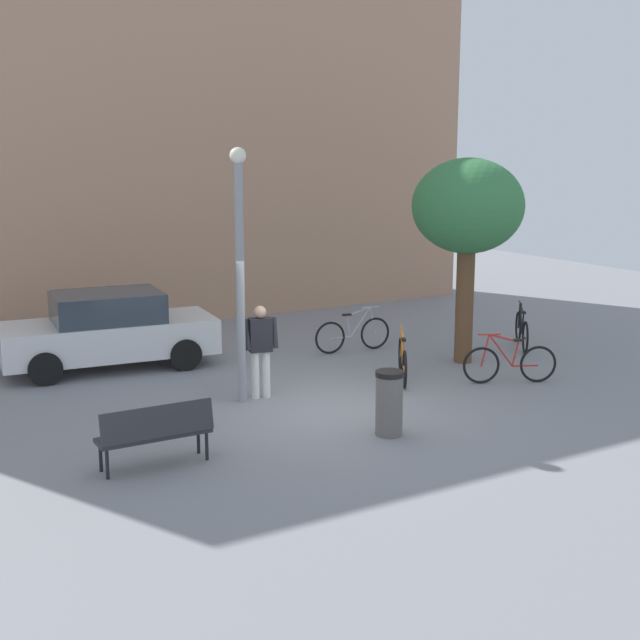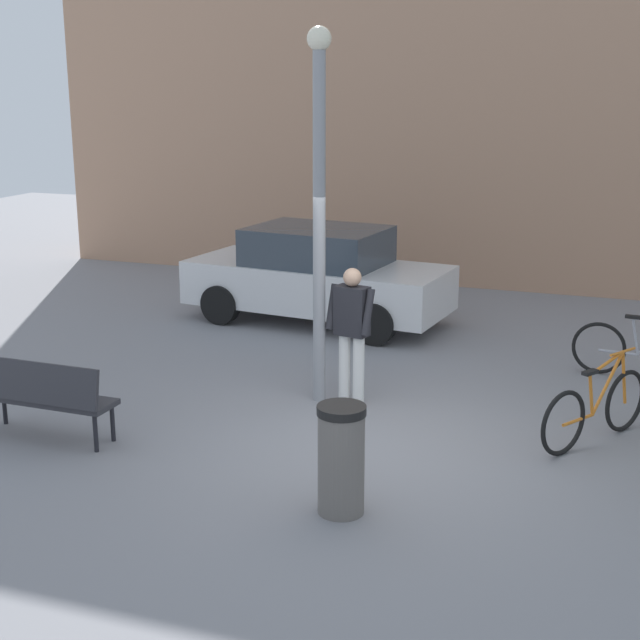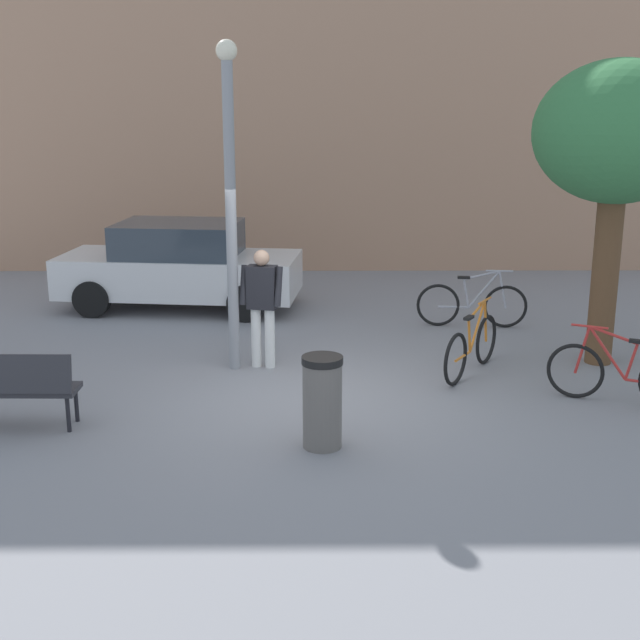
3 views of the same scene
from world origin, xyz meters
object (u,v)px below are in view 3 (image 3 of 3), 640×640
park_bench (4,384)px  parked_car_white (180,266)px  bicycle_red (621,375)px  trash_bin (322,402)px  lamppost (230,190)px  person_by_lamppost (262,300)px  bicycle_silver (472,304)px  bicycle_orange (472,347)px  plaza_tree (617,137)px

park_bench → parked_car_white: bearing=79.1°
bicycle_red → trash_bin: bearing=-160.8°
lamppost → person_by_lamppost: size_ratio=2.63×
bicycle_silver → bicycle_red: 3.83m
person_by_lamppost → park_bench: bearing=-140.6°
lamppost → bicycle_orange: (3.27, -0.27, -2.11)m
bicycle_orange → trash_bin: bearing=-129.7°
plaza_tree → trash_bin: bearing=-143.1°
park_bench → parked_car_white: size_ratio=0.37×
lamppost → parked_car_white: size_ratio=1.01×
park_bench → plaza_tree: 8.38m
person_by_lamppost → plaza_tree: plaza_tree is taller
bicycle_red → parked_car_white: size_ratio=0.38×
lamppost → bicycle_orange: bearing=-4.7°
plaza_tree → parked_car_white: 7.64m
bicycle_orange → parked_car_white: size_ratio=0.36×
park_bench → plaza_tree: plaza_tree is taller
parked_car_white → person_by_lamppost: bearing=-64.0°
plaza_tree → trash_bin: plaza_tree is taller
plaza_tree → park_bench: bearing=-162.0°
lamppost → plaza_tree: (5.18, 0.23, 0.67)m
park_bench → trash_bin: 3.63m
person_by_lamppost → bicycle_red: person_by_lamppost is taller
lamppost → person_by_lamppost: (0.40, 0.05, -1.53)m
lamppost → parked_car_white: 4.10m
park_bench → bicycle_orange: size_ratio=1.03×
lamppost → trash_bin: (1.20, -2.75, -1.98)m
plaza_tree → bicycle_orange: plaza_tree is taller
person_by_lamppost → park_bench: 3.63m
bicycle_red → lamppost: bearing=163.2°
lamppost → park_bench: size_ratio=2.74×
parked_car_white → trash_bin: 6.74m
person_by_lamppost → bicycle_red: size_ratio=1.01×
parked_car_white → plaza_tree: bearing=-26.8°
plaza_tree → bicycle_orange: size_ratio=2.69×
lamppost → bicycle_orange: lamppost is taller
person_by_lamppost → plaza_tree: (4.79, 0.18, 2.20)m
trash_bin → parked_car_white: bearing=111.7°
park_bench → bicycle_orange: bicycle_orange is taller
bicycle_orange → person_by_lamppost: bearing=173.7°
parked_car_white → trash_bin: bearing=-68.3°
lamppost → trash_bin: 3.60m
lamppost → plaza_tree: lamppost is taller
person_by_lamppost → bicycle_orange: (2.87, -0.32, -0.58)m
bicycle_silver → bicycle_red: (1.16, -3.65, 0.00)m
bicycle_silver → bicycle_orange: same height
plaza_tree → bicycle_silver: size_ratio=2.32×
park_bench → bicycle_silver: 7.54m
bicycle_red → person_by_lamppost: bearing=161.2°
park_bench → parked_car_white: 5.84m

